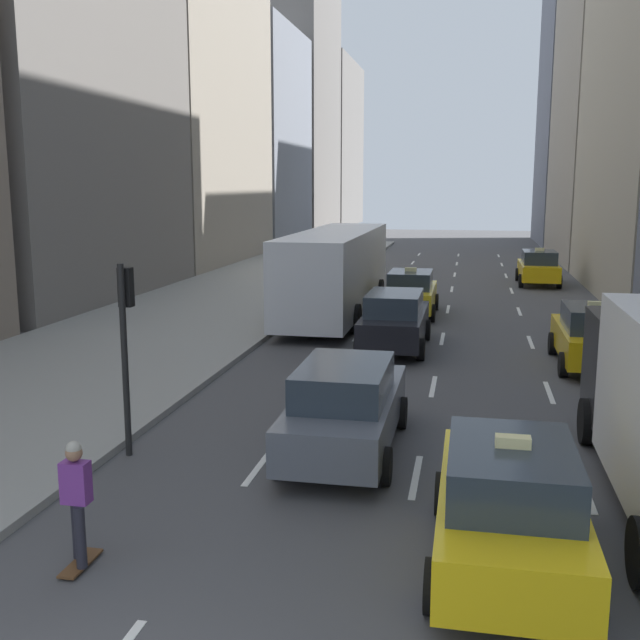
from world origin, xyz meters
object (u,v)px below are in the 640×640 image
(taxi_third, at_px, (509,504))
(city_bus, at_px, (336,269))
(taxi_fourth, at_px, (411,293))
(traffic_light_pole, at_px, (126,328))
(taxi_second, at_px, (593,336))
(sedan_black_near, at_px, (395,320))
(taxi_lead, at_px, (538,267))
(skateboarder, at_px, (77,498))
(sedan_silver_behind, at_px, (346,406))

(taxi_third, xyz_separation_m, city_bus, (-5.61, 18.51, 0.91))
(taxi_fourth, relative_size, traffic_light_pole, 1.22)
(taxi_second, bearing_deg, taxi_fourth, 127.17)
(sedan_black_near, relative_size, traffic_light_pole, 1.33)
(taxi_third, bearing_deg, city_bus, 106.87)
(taxi_third, xyz_separation_m, taxi_fourth, (-2.80, 19.17, 0.00))
(taxi_fourth, distance_m, sedan_black_near, 6.13)
(taxi_lead, height_order, traffic_light_pole, traffic_light_pole)
(taxi_second, distance_m, skateboarder, 15.37)
(taxi_lead, relative_size, sedan_black_near, 0.92)
(taxi_lead, relative_size, taxi_second, 1.00)
(sedan_silver_behind, bearing_deg, skateboarder, -118.83)
(taxi_third, distance_m, traffic_light_pole, 7.53)
(sedan_black_near, bearing_deg, skateboarder, -100.94)
(taxi_lead, height_order, city_bus, city_bus)
(taxi_third, bearing_deg, traffic_light_pole, 156.33)
(sedan_silver_behind, bearing_deg, sedan_black_near, 90.00)
(taxi_second, distance_m, traffic_light_pole, 13.09)
(taxi_fourth, bearing_deg, traffic_light_pole, -103.70)
(taxi_lead, xyz_separation_m, sedan_black_near, (-5.60, -16.35, 0.02))
(taxi_second, xyz_separation_m, city_bus, (-8.41, 6.73, 0.91))
(city_bus, bearing_deg, taxi_second, -38.65)
(taxi_lead, xyz_separation_m, skateboarder, (-8.34, -30.52, 0.08))
(taxi_lead, height_order, sedan_black_near, taxi_lead)
(city_bus, bearing_deg, taxi_fourth, 13.21)
(taxi_second, height_order, traffic_light_pole, traffic_light_pole)
(sedan_black_near, distance_m, traffic_light_pole, 10.93)
(traffic_light_pole, bearing_deg, taxi_lead, 70.13)
(taxi_fourth, distance_m, traffic_light_pole, 16.75)
(city_bus, height_order, traffic_light_pole, traffic_light_pole)
(sedan_black_near, bearing_deg, taxi_fourth, 90.00)
(taxi_third, bearing_deg, taxi_second, 76.63)
(taxi_second, xyz_separation_m, sedan_silver_behind, (-5.60, -7.94, 0.01))
(sedan_black_near, bearing_deg, traffic_light_pole, -111.40)
(sedan_silver_behind, xyz_separation_m, traffic_light_pole, (-3.95, -0.88, 1.52))
(taxi_second, relative_size, traffic_light_pole, 1.22)
(taxi_fourth, relative_size, skateboarder, 2.52)
(sedan_black_near, distance_m, skateboarder, 14.43)
(skateboarder, distance_m, traffic_light_pole, 4.51)
(sedan_black_near, xyz_separation_m, sedan_silver_behind, (0.00, -9.20, -0.01))
(sedan_black_near, height_order, skateboarder, sedan_black_near)
(city_bus, bearing_deg, sedan_black_near, -62.78)
(city_bus, height_order, skateboarder, city_bus)
(taxi_fourth, bearing_deg, sedan_black_near, -90.00)
(taxi_lead, height_order, taxi_second, same)
(sedan_black_near, xyz_separation_m, city_bus, (-2.81, 5.47, 0.88))
(taxi_lead, bearing_deg, city_bus, -127.71)
(skateboarder, xyz_separation_m, traffic_light_pole, (-1.21, 4.09, 1.45))
(taxi_lead, distance_m, taxi_second, 17.61)
(skateboarder, height_order, traffic_light_pole, traffic_light_pole)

